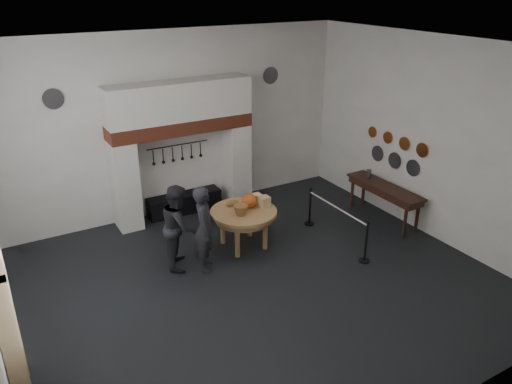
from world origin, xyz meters
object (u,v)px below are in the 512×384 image
iron_range (184,203)px  visitor_near (205,229)px  work_table (244,212)px  barrier_post_far (310,207)px  visitor_far (179,226)px  barrier_post_near (366,243)px  side_table (385,187)px

iron_range → visitor_near: visitor_near is taller
work_table → barrier_post_far: 1.94m
visitor_near → visitor_far: visitor_near is taller
barrier_post_far → visitor_far: bearing=-177.7°
visitor_near → iron_range: bearing=11.9°
visitor_far → iron_range: bearing=-0.2°
iron_range → visitor_far: bearing=-114.2°
iron_range → barrier_post_near: 4.81m
iron_range → side_table: bearing=-34.8°
visitor_near → barrier_post_near: size_ratio=2.03×
work_table → side_table: bearing=-8.6°
side_table → visitor_near: bearing=178.4°
visitor_near → visitor_far: 0.57m
work_table → visitor_near: (-1.12, -0.42, 0.07)m
iron_range → barrier_post_near: size_ratio=2.11×
work_table → barrier_post_near: (1.90, -1.88, -0.39)m
barrier_post_near → side_table: bearing=37.5°
visitor_far → side_table: (5.14, -0.53, -0.03)m
visitor_far → barrier_post_near: visitor_far is taller
iron_range → barrier_post_near: (2.37, -4.18, 0.20)m
visitor_near → side_table: size_ratio=0.83×
iron_range → barrier_post_far: barrier_post_far is taller
iron_range → barrier_post_far: 3.23m
work_table → side_table: 3.67m
iron_range → visitor_far: size_ratio=1.06×
visitor_far → barrier_post_far: visitor_far is taller
work_table → barrier_post_far: barrier_post_far is taller
work_table → visitor_near: 1.19m
visitor_far → barrier_post_far: bearing=-63.6°
visitor_near → barrier_post_far: size_ratio=2.03×
visitor_near → visitor_far: (-0.40, 0.40, -0.02)m
visitor_near → barrier_post_far: visitor_near is taller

